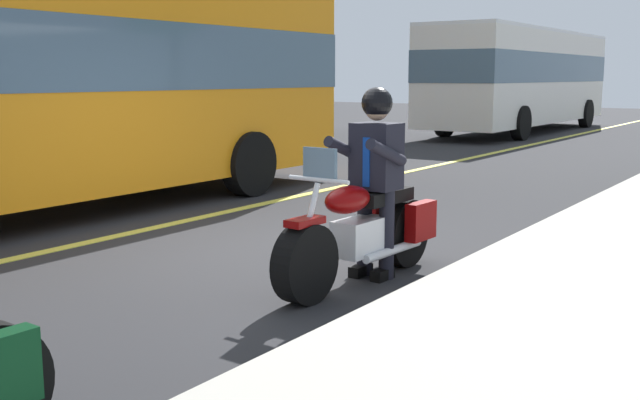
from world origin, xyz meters
TOP-DOWN VIEW (x-y plane):
  - ground_plane at (0.00, 0.00)m, footprint 80.00×80.00m
  - lane_center_stripe at (0.00, -2.00)m, footprint 60.00×0.16m
  - motorcycle_main at (0.49, 1.36)m, footprint 2.22×0.65m
  - rider_main at (0.30, 1.36)m, footprint 0.64×0.56m
  - bus_near at (-18.34, -3.97)m, footprint 11.05×2.70m
  - bus_far at (0.47, -3.86)m, footprint 11.05×2.70m

SIDE VIEW (x-z plane):
  - ground_plane at x=0.00m, z-range 0.00..0.00m
  - lane_center_stripe at x=0.00m, z-range 0.00..0.01m
  - motorcycle_main at x=0.49m, z-range -0.18..1.08m
  - rider_main at x=0.30m, z-range 0.17..1.91m
  - bus_near at x=-18.34m, z-range 0.22..3.52m
  - bus_far at x=0.47m, z-range 0.22..3.52m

